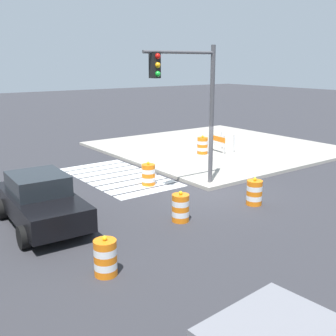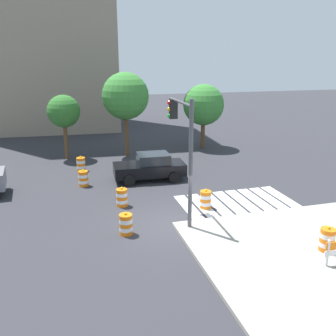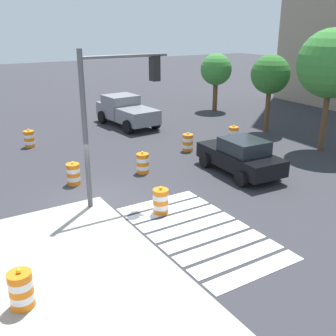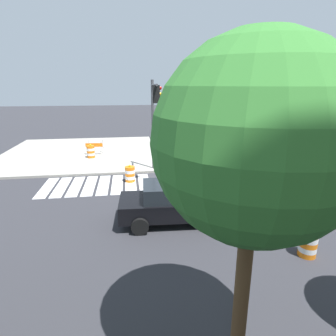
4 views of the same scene
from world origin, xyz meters
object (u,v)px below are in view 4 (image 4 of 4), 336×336
traffic_barrel_median_far (204,179)px  traffic_barrel_on_sidewalk (91,152)px  traffic_light_pole (154,111)px  traffic_barrel_near_corner (130,174)px  traffic_barrel_crosswalk_end (264,204)px  construction_barricade (95,147)px  traffic_barrel_lane_center (196,163)px  traffic_barrel_far_curb (287,159)px  traffic_barrel_median_near (308,243)px  street_tree_corner_lot (255,142)px  sports_car (172,203)px

traffic_barrel_median_far → traffic_barrel_on_sidewalk: (6.75, -6.83, 0.15)m
traffic_light_pole → traffic_barrel_near_corner: bearing=30.7°
traffic_barrel_crosswalk_end → construction_barricade: size_ratio=0.79×
traffic_barrel_crosswalk_end → traffic_barrel_lane_center: (1.36, -6.75, 0.00)m
traffic_barrel_far_curb → traffic_barrel_median_near: bearing=62.8°
traffic_barrel_near_corner → traffic_barrel_lane_center: same height
traffic_barrel_median_far → traffic_light_pole: size_ratio=0.19×
traffic_barrel_median_near → street_tree_corner_lot: bearing=40.2°
traffic_barrel_median_near → traffic_barrel_on_sidewalk: (8.40, -13.56, 0.15)m
traffic_barrel_crosswalk_end → traffic_barrel_far_curb: bearing=-126.5°
traffic_barrel_median_far → traffic_barrel_on_sidewalk: size_ratio=1.00×
traffic_barrel_lane_center → traffic_light_pole: bearing=16.4°
traffic_barrel_on_sidewalk → street_tree_corner_lot: bearing=106.1°
sports_car → traffic_barrel_median_far: size_ratio=4.31×
traffic_barrel_near_corner → construction_barricade: size_ratio=0.79×
traffic_barrel_crosswalk_end → traffic_barrel_median_near: (0.02, 3.11, 0.00)m
traffic_barrel_median_near → construction_barricade: size_ratio=0.79×
traffic_barrel_far_curb → traffic_barrel_on_sidewalk: 14.03m
traffic_barrel_near_corner → traffic_light_pole: size_ratio=0.19×
traffic_barrel_crosswalk_end → street_tree_corner_lot: (3.62, 6.15, 4.04)m
traffic_barrel_far_curb → traffic_barrel_crosswalk_end: bearing=53.5°
traffic_barrel_near_corner → street_tree_corner_lot: bearing=100.2°
traffic_light_pole → traffic_barrel_crosswalk_end: bearing=124.6°
traffic_barrel_far_curb → traffic_light_pole: bearing=6.3°
traffic_barrel_crosswalk_end → construction_barricade: (8.25, -11.56, 0.27)m
traffic_barrel_near_corner → traffic_barrel_on_sidewalk: traffic_barrel_on_sidewalk is taller
traffic_barrel_near_corner → traffic_barrel_crosswalk_end: size_ratio=1.00×
traffic_barrel_far_curb → traffic_light_pole: size_ratio=0.19×
traffic_barrel_median_near → sports_car: bearing=-37.1°
construction_barricade → traffic_barrel_far_curb: bearing=161.1°
traffic_barrel_far_curb → traffic_light_pole: (9.26, 1.02, 3.46)m
traffic_barrel_far_curb → construction_barricade: bearing=-18.9°
traffic_barrel_lane_center → traffic_barrel_near_corner: bearing=21.9°
traffic_barrel_near_corner → traffic_barrel_median_near: same height
traffic_barrel_median_far → traffic_barrel_on_sidewalk: 9.60m
traffic_barrel_median_near → traffic_light_pole: traffic_light_pole is taller
traffic_barrel_median_far → traffic_light_pole: 4.82m
traffic_barrel_lane_center → construction_barricade: bearing=-34.9°
traffic_barrel_near_corner → traffic_barrel_on_sidewalk: 6.10m
traffic_barrel_median_near → traffic_light_pole: 10.52m
traffic_barrel_median_far → traffic_barrel_on_sidewalk: bearing=-45.3°
sports_car → traffic_barrel_on_sidewalk: size_ratio=4.31×
traffic_light_pole → street_tree_corner_lot: (-0.48, 12.10, 0.59)m
traffic_barrel_median_far → traffic_light_pole: bearing=-43.9°
traffic_barrel_crosswalk_end → traffic_barrel_far_curb: size_ratio=1.00×
street_tree_corner_lot → traffic_barrel_lane_center: bearing=-99.9°
sports_car → traffic_barrel_median_far: (-2.34, -3.72, -0.36)m
traffic_barrel_near_corner → traffic_light_pole: bearing=-149.3°
traffic_barrel_lane_center → traffic_barrel_on_sidewalk: 7.98m
construction_barricade → traffic_light_pole: (-4.15, 5.61, 3.19)m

